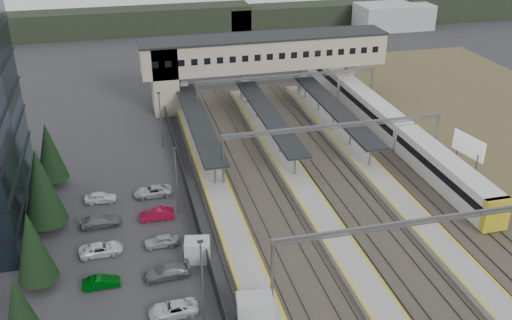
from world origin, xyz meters
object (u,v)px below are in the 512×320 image
object	(u,v)px
relay_cabin_far	(197,250)
billboard	(468,147)
relay_cabin_near	(255,310)
footbridge	(248,57)
train	(373,111)

from	to	relation	value
relay_cabin_far	billboard	xyz separation A→B (m)	(36.88, 11.42, 1.87)
relay_cabin_near	relay_cabin_far	world-z (taller)	relay_cabin_near
footbridge	billboard	xyz separation A→B (m)	(21.94, -30.01, -4.94)
billboard	relay_cabin_far	bearing A→B (deg)	-162.79
footbridge	relay_cabin_far	bearing A→B (deg)	-109.83
relay_cabin_near	train	bearing A→B (deg)	53.59
relay_cabin_near	train	world-z (taller)	train
relay_cabin_near	relay_cabin_far	xyz separation A→B (m)	(-3.38, 9.94, -0.14)
relay_cabin_far	footbridge	xyz separation A→B (m)	(14.94, 41.43, 6.81)
relay_cabin_near	footbridge	xyz separation A→B (m)	(11.56, 51.37, 6.67)
relay_cabin_far	relay_cabin_near	bearing A→B (deg)	-71.24
relay_cabin_far	train	xyz separation A→B (m)	(31.24, 27.83, 1.01)
relay_cabin_near	footbridge	size ratio (longest dim) A/B	0.08
relay_cabin_near	billboard	bearing A→B (deg)	32.52
billboard	train	bearing A→B (deg)	108.96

